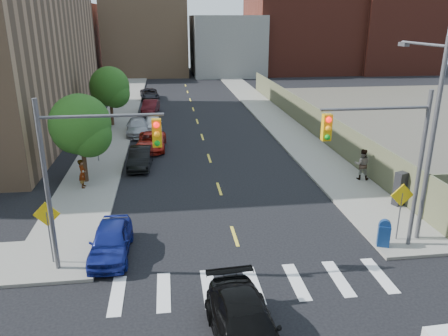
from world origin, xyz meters
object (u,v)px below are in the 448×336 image
object	(u,v)px
pedestrian_east	(362,164)
mailbox	(384,233)
parked_car_silver	(138,127)
parked_car_blue	(111,241)
parked_car_maroon	(151,107)
payphone	(400,189)
black_sedan	(245,328)
parked_car_white	(153,123)
parked_car_grey	(149,94)
pedestrian_west	(82,174)
parked_car_black	(140,158)
parked_car_red	(151,141)

from	to	relation	value
pedestrian_east	mailbox	bearing A→B (deg)	92.82
parked_car_silver	pedestrian_east	world-z (taller)	pedestrian_east
parked_car_blue	parked_car_maroon	bearing A→B (deg)	89.60
payphone	black_sedan	bearing A→B (deg)	-157.23
mailbox	pedestrian_east	bearing A→B (deg)	94.19
mailbox	parked_car_blue	bearing A→B (deg)	-162.90
black_sedan	payphone	size ratio (longest dim) A/B	2.64
parked_car_white	parked_car_silver	bearing A→B (deg)	-132.81
parked_car_maroon	parked_car_silver	bearing A→B (deg)	-89.68
parked_car_grey	pedestrian_west	xyz separation A→B (m)	(-2.99, -30.10, 0.36)
parked_car_grey	black_sedan	distance (m)	44.44
black_sedan	payphone	xyz separation A→B (m)	(10.00, 9.29, 0.37)
parked_car_black	parked_car_grey	size ratio (longest dim) A/B	0.87
parked_car_blue	parked_car_silver	distance (m)	20.58
parked_car_black	payphone	distance (m)	16.46
parked_car_white	parked_car_black	bearing A→B (deg)	-95.95
black_sedan	parked_car_white	bearing A→B (deg)	92.90
parked_car_maroon	black_sedan	xyz separation A→B (m)	(3.82, -35.65, 0.00)
parked_car_maroon	mailbox	distance (m)	32.34
parked_car_blue	payphone	xyz separation A→B (m)	(14.70, 3.08, 0.38)
parked_car_white	parked_car_grey	bearing A→B (deg)	90.31
black_sedan	pedestrian_east	bearing A→B (deg)	50.00
parked_car_red	parked_car_silver	world-z (taller)	parked_car_silver
parked_car_blue	parked_car_black	xyz separation A→B (m)	(0.68, 11.69, -0.02)
black_sedan	parked_car_blue	bearing A→B (deg)	123.19
parked_car_grey	pedestrian_west	size ratio (longest dim) A/B	2.71
black_sedan	parked_car_maroon	bearing A→B (deg)	92.17
parked_car_blue	pedestrian_east	bearing A→B (deg)	27.62
parked_car_red	pedestrian_west	distance (m)	8.75
pedestrian_west	parked_car_blue	bearing A→B (deg)	-162.89
black_sedan	parked_car_black	bearing A→B (deg)	98.72
parked_car_blue	parked_car_red	size ratio (longest dim) A/B	0.88
pedestrian_east	parked_car_maroon	bearing A→B (deg)	-38.22
parked_car_white	mailbox	world-z (taller)	mailbox
parked_car_grey	parked_car_blue	bearing A→B (deg)	-96.22
parked_car_black	black_sedan	bearing A→B (deg)	-74.10
parked_car_maroon	pedestrian_east	distance (m)	26.10
parked_car_silver	mailbox	bearing A→B (deg)	-63.98
parked_car_blue	mailbox	world-z (taller)	mailbox
black_sedan	parked_car_grey	bearing A→B (deg)	91.47
payphone	parked_car_black	bearing A→B (deg)	128.32
parked_car_blue	parked_car_red	distance (m)	15.87
parked_car_black	parked_car_red	world-z (taller)	parked_car_black
parked_car_blue	parked_car_maroon	distance (m)	29.46
parked_car_red	pedestrian_west	bearing A→B (deg)	-113.32
pedestrian_west	parked_car_silver	bearing A→B (deg)	-11.35
parked_car_maroon	mailbox	size ratio (longest dim) A/B	3.42
parked_car_black	pedestrian_west	xyz separation A→B (m)	(-3.16, -3.76, 0.34)
parked_car_red	parked_car_silver	size ratio (longest dim) A/B	0.98
mailbox	pedestrian_west	bearing A→B (deg)	169.91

